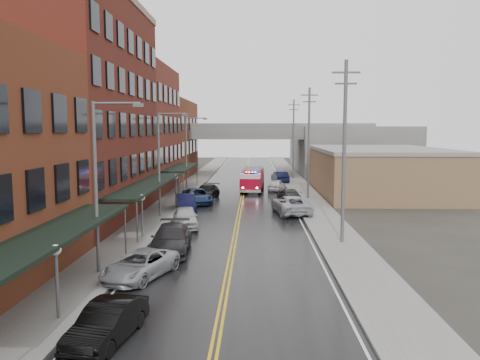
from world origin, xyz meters
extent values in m
plane|color=#2D2B26|center=(0.00, 0.00, 0.00)|extent=(220.00, 220.00, 0.00)
cube|color=black|center=(0.00, 30.00, 0.01)|extent=(11.00, 160.00, 0.02)
cube|color=slate|center=(-7.30, 30.00, 0.07)|extent=(3.00, 160.00, 0.15)
cube|color=slate|center=(7.30, 30.00, 0.07)|extent=(3.00, 160.00, 0.15)
cube|color=gray|center=(-5.65, 30.00, 0.07)|extent=(0.30, 160.00, 0.15)
cube|color=gray|center=(5.65, 30.00, 0.07)|extent=(0.30, 160.00, 0.15)
cube|color=#582217|center=(-13.30, 23.00, 9.00)|extent=(9.00, 20.00, 18.00)
cube|color=maroon|center=(-13.30, 40.50, 7.50)|extent=(9.00, 15.00, 15.00)
cube|color=brown|center=(-13.30, 58.00, 6.00)|extent=(9.00, 20.00, 12.00)
cube|color=#8E674C|center=(16.00, 40.00, 2.50)|extent=(14.00, 22.00, 5.00)
cube|color=slate|center=(18.00, 70.00, 4.00)|extent=(18.00, 30.00, 8.00)
cube|color=black|center=(-7.50, 4.00, 3.00)|extent=(2.60, 16.00, 0.18)
cylinder|color=slate|center=(-6.35, 11.60, 1.50)|extent=(0.10, 0.10, 3.00)
cube|color=black|center=(-7.50, 23.00, 3.00)|extent=(2.60, 18.00, 0.18)
cylinder|color=slate|center=(-6.35, 14.40, 1.50)|extent=(0.10, 0.10, 3.00)
cylinder|color=slate|center=(-6.35, 31.60, 1.50)|extent=(0.10, 0.10, 3.00)
cube|color=black|center=(-7.50, 40.50, 3.00)|extent=(2.60, 13.00, 0.18)
cylinder|color=slate|center=(-6.35, 34.40, 1.50)|extent=(0.10, 0.10, 3.00)
cylinder|color=slate|center=(-6.35, 46.60, 1.50)|extent=(0.10, 0.10, 3.00)
cylinder|color=#59595B|center=(-6.40, 2.00, 1.40)|extent=(0.14, 0.14, 2.80)
sphere|color=silver|center=(-6.40, 2.00, 2.90)|extent=(0.44, 0.44, 0.44)
cylinder|color=#59595B|center=(-6.40, 16.00, 1.40)|extent=(0.14, 0.14, 2.80)
sphere|color=silver|center=(-6.40, 16.00, 2.90)|extent=(0.44, 0.44, 0.44)
cylinder|color=#59595B|center=(-6.40, 30.00, 1.40)|extent=(0.14, 0.14, 2.80)
sphere|color=silver|center=(-6.40, 30.00, 2.90)|extent=(0.44, 0.44, 0.44)
cylinder|color=#59595B|center=(-6.80, 8.00, 4.50)|extent=(0.18, 0.18, 9.00)
cylinder|color=#59595B|center=(-5.60, 8.00, 8.90)|extent=(2.40, 0.12, 0.12)
cube|color=#59595B|center=(-4.50, 8.00, 8.80)|extent=(0.50, 0.22, 0.18)
cylinder|color=#59595B|center=(-6.80, 24.00, 4.50)|extent=(0.18, 0.18, 9.00)
cylinder|color=#59595B|center=(-5.60, 24.00, 8.90)|extent=(2.40, 0.12, 0.12)
cube|color=#59595B|center=(-4.50, 24.00, 8.80)|extent=(0.50, 0.22, 0.18)
cylinder|color=#59595B|center=(-6.80, 40.00, 4.50)|extent=(0.18, 0.18, 9.00)
cylinder|color=#59595B|center=(-5.60, 40.00, 8.90)|extent=(2.40, 0.12, 0.12)
cube|color=#59595B|center=(-4.50, 40.00, 8.80)|extent=(0.50, 0.22, 0.18)
cylinder|color=#59595B|center=(7.20, 15.00, 6.00)|extent=(0.24, 0.24, 12.00)
cube|color=#59595B|center=(7.20, 15.00, 11.20)|extent=(1.80, 0.12, 0.12)
cube|color=#59595B|center=(7.20, 15.00, 10.50)|extent=(1.40, 0.12, 0.12)
cylinder|color=#59595B|center=(7.20, 35.00, 6.00)|extent=(0.24, 0.24, 12.00)
cube|color=#59595B|center=(7.20, 35.00, 11.20)|extent=(1.80, 0.12, 0.12)
cube|color=#59595B|center=(7.20, 35.00, 10.50)|extent=(1.40, 0.12, 0.12)
cylinder|color=#59595B|center=(7.20, 55.00, 6.00)|extent=(0.24, 0.24, 12.00)
cube|color=#59595B|center=(7.20, 55.00, 11.20)|extent=(1.80, 0.12, 0.12)
cube|color=#59595B|center=(7.20, 55.00, 10.50)|extent=(1.40, 0.12, 0.12)
cube|color=slate|center=(0.00, 62.00, 6.75)|extent=(40.00, 10.00, 1.50)
cube|color=slate|center=(-11.00, 62.00, 3.00)|extent=(1.60, 8.00, 6.00)
cube|color=slate|center=(11.00, 62.00, 3.00)|extent=(1.60, 8.00, 6.00)
cube|color=#AE0823|center=(1.21, 42.43, 1.49)|extent=(2.79, 5.45, 2.02)
cube|color=#AE0823|center=(0.94, 38.69, 1.20)|extent=(2.58, 2.67, 1.44)
cube|color=silver|center=(0.94, 38.69, 2.16)|extent=(2.45, 2.47, 0.48)
cube|color=black|center=(0.95, 38.88, 1.49)|extent=(2.53, 1.71, 0.77)
cube|color=slate|center=(1.21, 42.43, 2.64)|extent=(2.52, 5.05, 0.29)
cube|color=black|center=(0.94, 38.69, 2.48)|extent=(1.55, 0.38, 0.13)
sphere|color=#FF0C0C|center=(0.41, 38.73, 2.56)|extent=(0.19, 0.19, 0.19)
sphere|color=#1933FF|center=(1.47, 38.65, 2.56)|extent=(0.19, 0.19, 0.19)
cylinder|color=black|center=(-0.12, 38.67, 0.48)|extent=(0.98, 0.41, 0.96)
cylinder|color=black|center=(1.99, 38.52, 0.48)|extent=(0.98, 0.41, 0.96)
cylinder|color=black|center=(0.12, 42.03, 0.48)|extent=(0.98, 0.41, 0.96)
cylinder|color=black|center=(2.23, 41.87, 0.48)|extent=(0.98, 0.41, 0.96)
cylinder|color=black|center=(0.30, 44.42, 0.48)|extent=(0.98, 0.41, 0.96)
cylinder|color=black|center=(2.41, 44.27, 0.48)|extent=(0.98, 0.41, 0.96)
imported|color=black|center=(-3.89, 0.30, 0.70)|extent=(2.17, 4.46, 1.41)
imported|color=#989A9F|center=(-4.47, 7.51, 0.68)|extent=(3.76, 5.40, 1.37)
imported|color=black|center=(-3.80, 12.60, 0.82)|extent=(2.69, 5.83, 1.65)
imported|color=#B8B8B8|center=(-3.99, 19.91, 0.80)|extent=(2.66, 4.95, 1.60)
imported|color=black|center=(-5.00, 27.20, 0.78)|extent=(2.61, 4.96, 1.55)
imported|color=#132447|center=(-4.50, 31.56, 0.76)|extent=(3.99, 5.99, 1.53)
imported|color=black|center=(-3.88, 34.80, 0.77)|extent=(2.92, 5.58, 1.54)
imported|color=#ADAFB5|center=(4.66, 25.99, 0.83)|extent=(3.65, 6.36, 1.67)
imported|color=#27272A|center=(5.00, 33.21, 0.69)|extent=(2.51, 4.98, 1.39)
imported|color=silver|center=(4.14, 41.80, 0.70)|extent=(2.70, 4.38, 1.39)
imported|color=black|center=(5.00, 50.58, 0.82)|extent=(2.48, 5.17, 1.63)
camera|label=1|loc=(1.36, -15.61, 7.60)|focal=35.00mm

